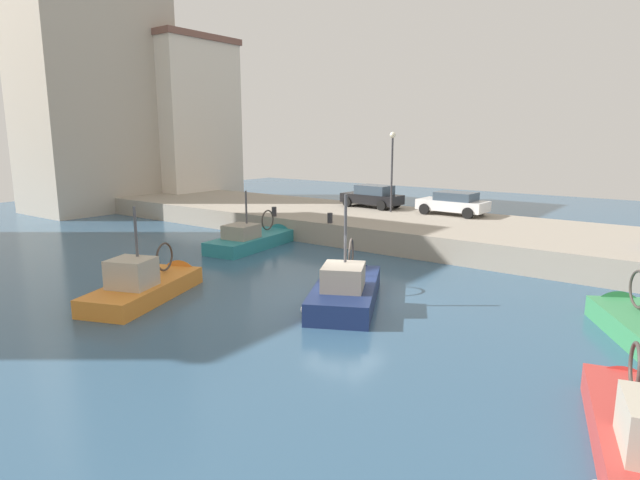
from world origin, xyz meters
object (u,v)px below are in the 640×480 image
Objects in this scene: fishing_boat_navy at (347,297)px; fishing_boat_red at (639,443)px; fishing_boat_teal at (256,244)px; parked_car_black at (372,196)px; fishing_boat_orange at (151,292)px; mooring_bollard_mid at (274,212)px; mooring_bollard_south at (330,218)px; quay_streetlamp at (392,158)px; parked_car_white at (453,203)px.

fishing_boat_navy is 10.50m from fishing_boat_red.
parked_car_black is (9.49, -1.47, 1.82)m from fishing_boat_teal.
mooring_bollard_mid is (11.47, 4.09, 1.33)m from fishing_boat_orange.
fishing_boat_orange is at bearing -160.96° from fishing_boat_teal.
quay_streetlamp reaches higher than mooring_bollard_south.
fishing_boat_red is (-9.20, -18.69, 0.02)m from fishing_boat_teal.
fishing_boat_navy is 1.01× the size of fishing_boat_red.
mooring_bollard_south is at bearing 148.92° from parked_car_white.
mooring_bollard_south is at bearing 174.46° from quay_streetlamp.
fishing_boat_orange is 15.68m from fishing_boat_red.
fishing_boat_teal is 10.04m from quay_streetlamp.
mooring_bollard_south is 4.00m from mooring_bollard_mid.
mooring_bollard_south is 1.00× the size of mooring_bollard_mid.
parked_car_white is (9.50, -7.03, 1.79)m from fishing_boat_teal.
fishing_boat_teal is 11.89× the size of mooring_bollard_south.
quay_streetlamp is at bearing -22.62° from fishing_boat_teal.
mooring_bollard_south is (-6.78, -1.46, -0.46)m from parked_car_black.
parked_car_white is (14.35, 2.10, 1.78)m from fishing_boat_navy.
fishing_boat_navy reaches higher than parked_car_white.
quay_streetlamp reaches higher than fishing_boat_orange.
mooring_bollard_mid is (-6.80, 8.10, -0.43)m from parked_car_white.
fishing_boat_navy is 12.76m from mooring_bollard_mid.
mooring_bollard_mid is (7.55, 10.20, 1.35)m from fishing_boat_navy.
fishing_boat_orange is at bearing -175.14° from parked_car_black.
fishing_boat_red reaches higher than parked_car_black.
mooring_bollard_south is 0.11× the size of quay_streetlamp.
fishing_boat_orange is 1.52× the size of parked_car_white.
fishing_boat_orange is 12.25m from mooring_bollard_mid.
fishing_boat_red reaches higher than mooring_bollard_south.
fishing_boat_orange is (-3.92, 6.11, 0.02)m from fishing_boat_navy.
mooring_bollard_mid is 0.11× the size of quay_streetlamp.
fishing_boat_red is 11.39× the size of mooring_bollard_mid.
fishing_boat_red is at bearing -148.06° from parked_car_white.
parked_car_white is at bearing -12.38° from fishing_boat_orange.
fishing_boat_red reaches higher than fishing_boat_teal.
fishing_boat_red is (-4.36, -9.56, 0.01)m from fishing_boat_navy.
fishing_boat_orange is (-8.76, -3.02, 0.03)m from fishing_boat_teal.
fishing_boat_teal is 20.84m from fishing_boat_red.
fishing_boat_orange reaches higher than mooring_bollard_south.
parked_car_white reaches higher than mooring_bollard_south.
mooring_bollard_mid is at bearing 19.62° from fishing_boat_orange.
fishing_boat_orange is 17.66m from quay_streetlamp.
parked_car_white is 0.84× the size of quay_streetlamp.
parked_car_black is 5.56m from parked_car_white.
mooring_bollard_mid is at bearing 53.48° from fishing_boat_navy.
parked_car_black is (18.25, 1.55, 1.79)m from fishing_boat_orange.
parked_car_black reaches higher than parked_car_white.
fishing_boat_teal is at bearing 132.71° from mooring_bollard_south.
fishing_boat_teal is at bearing -158.54° from mooring_bollard_mid.
fishing_boat_orange reaches higher than mooring_bollard_mid.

